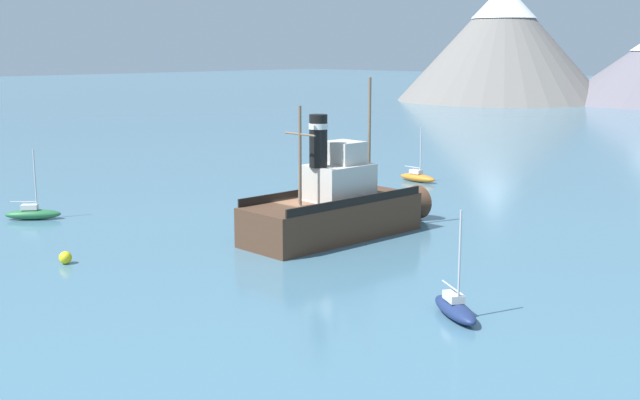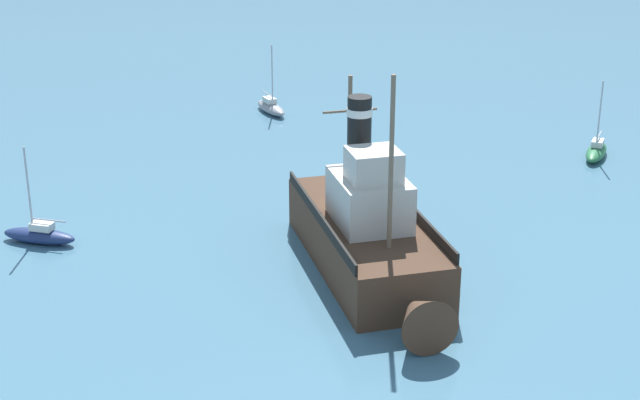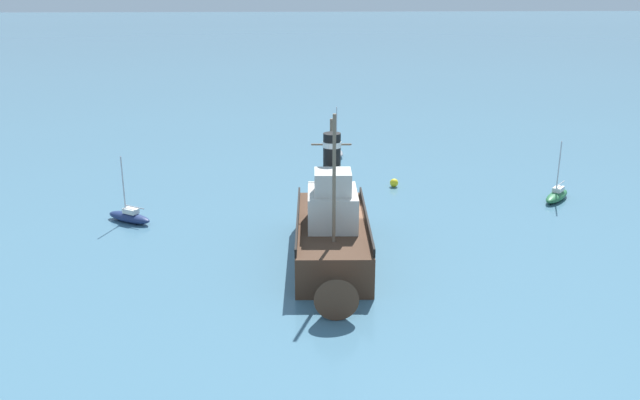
% 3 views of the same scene
% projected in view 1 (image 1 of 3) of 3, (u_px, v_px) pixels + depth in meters
% --- Properties ---
extents(ground_plane, '(600.00, 600.00, 0.00)m').
position_uv_depth(ground_plane, '(299.00, 240.00, 49.82)').
color(ground_plane, '#477289').
extents(old_tugboat, '(4.84, 14.51, 9.90)m').
position_uv_depth(old_tugboat, '(339.00, 208.00, 50.39)').
color(old_tugboat, '#4C3323').
rests_on(old_tugboat, ground).
extents(sailboat_orange, '(3.83, 1.23, 4.90)m').
position_uv_depth(sailboat_orange, '(417.00, 177.00, 71.41)').
color(sailboat_orange, orange).
rests_on(sailboat_orange, ground).
extents(sailboat_navy, '(3.81, 2.93, 4.90)m').
position_uv_depth(sailboat_navy, '(455.00, 308.00, 35.36)').
color(sailboat_navy, navy).
rests_on(sailboat_navy, ground).
extents(sailboat_green, '(3.29, 3.61, 4.90)m').
position_uv_depth(sailboat_green, '(33.00, 213.00, 55.63)').
color(sailboat_green, '#286B3D').
rests_on(sailboat_green, ground).
extents(mooring_buoy, '(0.71, 0.71, 0.71)m').
position_uv_depth(mooring_buoy, '(65.00, 258.00, 44.15)').
color(mooring_buoy, yellow).
rests_on(mooring_buoy, ground).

